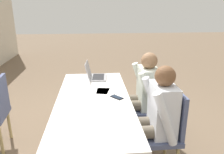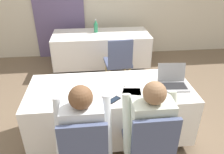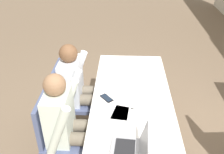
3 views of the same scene
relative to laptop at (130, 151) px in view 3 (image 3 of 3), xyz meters
name	(u,v)px [view 3 (image 3 of 3)]	position (x,y,z in m)	size (l,w,h in m)	color
ground_plane	(129,148)	(-0.73, 0.03, -0.77)	(24.00, 24.00, 0.00)	brown
conference_table_near	(131,111)	(-0.73, 0.03, -0.21)	(1.90, 0.81, 0.72)	white
laptop	(130,151)	(0.00, 0.00, 0.00)	(0.35, 0.31, 0.23)	#99999E
cell_phone	(107,98)	(-0.71, -0.23, -0.04)	(0.16, 0.15, 0.01)	black
paper_beside_laptop	(128,115)	(-0.48, -0.01, -0.04)	(0.28, 0.34, 0.00)	white
paper_centre_table	(143,101)	(-0.70, 0.14, -0.04)	(0.28, 0.34, 0.00)	white
paper_left_edge	(113,112)	(-0.51, -0.15, -0.04)	(0.24, 0.32, 0.00)	white
chair_near_left	(71,96)	(-1.03, -0.68, -0.27)	(0.44, 0.44, 0.91)	tan
chair_near_right	(59,133)	(-0.43, -0.68, -0.27)	(0.44, 0.44, 0.91)	tan
person_checkered_shirt	(78,85)	(-1.03, -0.57, -0.11)	(0.50, 0.52, 1.17)	#665B4C
person_white_shirt	(68,121)	(-0.43, -0.57, -0.11)	(0.50, 0.52, 1.17)	#665B4C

